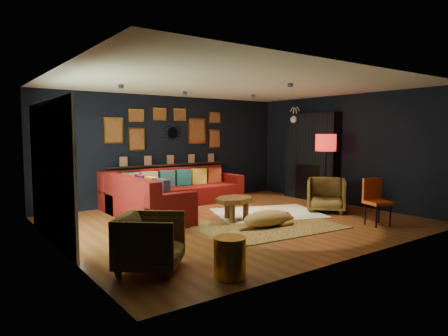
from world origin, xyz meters
TOP-DOWN VIEW (x-y plane):
  - floor at (0.00, 0.00)m, footprint 6.50×6.50m
  - room_walls at (0.00, 0.00)m, footprint 6.50×6.50m
  - sectional at (-0.61, 1.81)m, footprint 3.41×2.69m
  - ledge at (0.00, 2.68)m, footprint 3.20×0.12m
  - gallery_wall at (-0.01, 2.72)m, footprint 3.15×0.04m
  - sunburst_mirror at (0.10, 2.72)m, footprint 0.47×0.16m
  - fireplace at (3.09, 0.90)m, footprint 0.31×1.60m
  - deer_head at (3.14, 1.40)m, footprint 0.50×0.28m
  - sliding_door at (-3.22, 0.60)m, footprint 0.06×2.80m
  - ceiling_spots at (-0.00, 0.80)m, footprint 3.30×2.50m
  - shag_rug at (0.93, 0.14)m, footprint 2.53×2.18m
  - leopard_rug at (0.17, -0.68)m, footprint 2.66×2.01m
  - coffee_table at (-0.06, -0.00)m, footprint 1.04×0.91m
  - pouf at (-0.48, 1.17)m, footprint 0.53×0.53m
  - armchair_left at (-2.55, -1.56)m, footprint 1.03×1.03m
  - armchair_right at (2.14, -0.39)m, footprint 1.06×1.07m
  - gold_stool at (-1.91, -2.35)m, footprint 0.39×0.39m
  - orange_chair at (1.90, -1.74)m, footprint 0.51×0.51m
  - floor_lamp at (2.50, -0.05)m, footprint 0.46×0.46m
  - dog at (0.13, -0.72)m, footprint 1.36×0.75m

SIDE VIEW (x-z plane):
  - floor at x=0.00m, z-range 0.00..0.00m
  - leopard_rug at x=0.17m, z-range 0.00..0.01m
  - shag_rug at x=0.93m, z-range 0.00..0.03m
  - pouf at x=-0.48m, z-range 0.03..0.37m
  - dog at x=0.13m, z-range 0.01..0.43m
  - gold_stool at x=-1.91m, z-range 0.00..0.48m
  - sectional at x=-0.61m, z-range -0.11..0.75m
  - coffee_table at x=-0.06m, z-range 0.16..0.60m
  - armchair_left at x=-2.55m, z-range 0.00..0.77m
  - armchair_right at x=2.14m, z-range 0.00..0.80m
  - orange_chair at x=1.90m, z-range 0.08..0.94m
  - ledge at x=0.00m, z-range 0.90..0.94m
  - fireplace at x=3.09m, z-range -0.08..2.12m
  - sliding_door at x=-3.22m, z-range 0.00..2.20m
  - floor_lamp at x=2.50m, z-range 0.57..2.25m
  - room_walls at x=0.00m, z-range -1.66..4.84m
  - sunburst_mirror at x=0.10m, z-range 1.46..1.93m
  - gallery_wall at x=-0.01m, z-range 1.30..2.32m
  - deer_head at x=3.14m, z-range 1.83..2.28m
  - ceiling_spots at x=0.00m, z-range 2.53..2.59m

